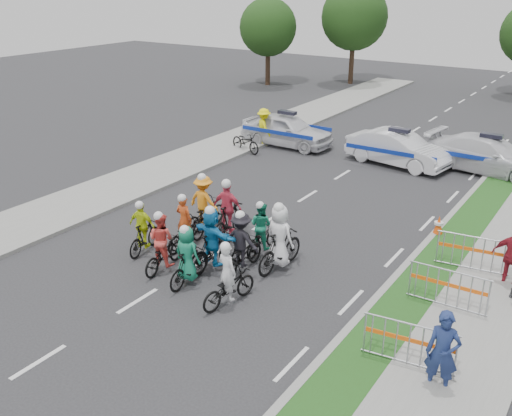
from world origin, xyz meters
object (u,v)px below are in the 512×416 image
Objects in this scene: rider_4 at (242,248)px; rider_9 at (228,215)px; rider_3 at (143,232)px; parked_bike at (246,142)px; rider_2 at (163,248)px; rider_5 at (213,242)px; police_car_1 at (398,149)px; spectator_2 at (512,257)px; rider_6 at (185,230)px; tree_0 at (268,27)px; rider_7 at (280,244)px; tree_3 at (354,17)px; barrier_2 at (472,255)px; spectator_0 at (443,353)px; police_car_2 at (489,155)px; barrier_1 at (448,290)px; rider_0 at (228,283)px; police_car_0 at (287,130)px; cone_0 at (438,226)px; rider_1 at (188,261)px; marshal_hiviz at (264,127)px; rider_10 at (204,208)px; barrier_0 at (409,346)px; rider_8 at (261,233)px.

rider_4 is 0.94× the size of rider_9.
parked_bike is at bearing -82.63° from rider_3.
rider_5 is (1.15, 0.81, 0.14)m from rider_2.
spectator_2 is at bearing -134.04° from police_car_1.
rider_6 is 0.28× the size of tree_0.
tree_3 reaches higher than rider_7.
rider_2 is 1.02× the size of spectator_2.
rider_3 is at bearing -153.97° from barrier_2.
spectator_0 is 34.71m from tree_0.
police_car_2 is 2.60× the size of barrier_1.
rider_0 is 3.56m from rider_6.
police_car_0 is (-6.26, 13.31, 0.19)m from rider_0.
rider_0 is 2.60× the size of cone_0.
rider_1 is 2.26m from rider_6.
rider_6 is (-0.38, 1.43, -0.08)m from rider_2.
police_car_0 is 2.50× the size of marshal_hiviz.
barrier_2 is 0.32× the size of tree_0.
rider_4 is at bearing -70.54° from tree_3.
rider_5 is 7.11m from spectator_0.
barrier_1 is at bearing -109.43° from parked_bike.
spectator_2 is at bearing -128.97° from rider_0.
barrier_2 is (6.18, 4.88, -0.13)m from rider_1.
rider_4 is at bearing -178.90° from rider_3.
rider_1 is 13.15m from police_car_1.
rider_4 is 1.02× the size of marshal_hiviz.
parked_bike is at bearing -50.53° from rider_5.
barrier_1 is 0.32× the size of tree_0.
spectator_2 is (9.10, 1.56, 0.14)m from rider_10.
rider_0 is 1.52m from rider_1.
rider_1 is 0.86× the size of rider_7.
spectator_2 reaches higher than rider_0.
rider_5 is 11.58m from parked_bike.
rider_5 reaches higher than police_car_2.
tree_0 is at bearing 120.18° from spectator_0.
rider_1 reaches higher than barrier_0.
rider_3 is 0.84× the size of barrier_1.
rider_4 is 0.93× the size of barrier_0.
tree_3 is at bearing -78.14° from rider_9.
parked_bike is at bearing 159.60° from spectator_2.
spectator_2 is at bearing -144.33° from rider_5.
rider_9 is at bearing -134.80° from rider_3.
police_car_1 is 3.73m from police_car_2.
cone_0 is 0.11× the size of tree_0.
police_car_2 is at bearing -118.85° from rider_2.
barrier_0 is at bearing 162.57° from rider_4.
spectator_2 is 4.95m from barrier_0.
rider_8 reaches higher than parked_bike.
rider_6 reaches higher than police_car_0.
rider_7 is 6.17m from spectator_2.
tree_3 reaches higher than rider_8.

